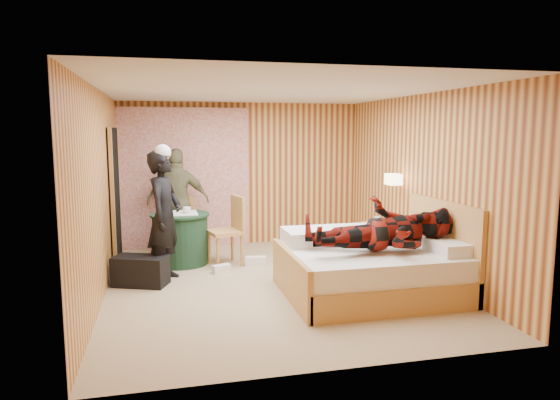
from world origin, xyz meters
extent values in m
cube|color=tan|center=(0.00, 0.00, 0.00)|extent=(4.20, 5.00, 0.01)
cube|color=silver|center=(0.00, 0.00, 2.50)|extent=(4.20, 5.00, 0.01)
cube|color=#EDB55B|center=(0.00, 2.50, 1.25)|extent=(4.20, 0.02, 2.50)
cube|color=#EDB55B|center=(-2.10, 0.00, 1.25)|extent=(0.02, 5.00, 2.50)
cube|color=#EDB55B|center=(2.10, 0.00, 1.25)|extent=(0.02, 5.00, 2.50)
cube|color=beige|center=(-1.00, 2.43, 1.20)|extent=(2.20, 0.08, 2.40)
cube|color=black|center=(-2.06, 1.40, 1.02)|extent=(0.06, 0.90, 2.05)
cylinder|color=gold|center=(2.00, 0.45, 1.30)|extent=(0.18, 0.04, 0.04)
cube|color=#FFE5B2|center=(1.92, 0.45, 1.30)|extent=(0.18, 0.24, 0.16)
cube|color=tan|center=(1.10, -0.71, 0.15)|extent=(2.06, 1.65, 0.31)
cube|color=white|center=(1.10, -0.71, 0.44)|extent=(2.00, 1.59, 0.26)
cube|color=tan|center=(0.07, -0.71, 0.29)|extent=(0.06, 1.65, 0.58)
cube|color=tan|center=(2.06, -0.71, 0.57)|extent=(0.06, 1.65, 1.13)
cube|color=white|center=(1.90, -1.10, 0.64)|extent=(0.39, 0.57, 0.14)
cube|color=white|center=(1.90, -0.32, 0.64)|extent=(0.39, 0.57, 0.14)
cube|color=white|center=(0.74, -0.24, 0.66)|extent=(1.24, 0.62, 0.19)
cube|color=tan|center=(1.88, 0.75, 0.29)|extent=(0.43, 0.58, 0.58)
cube|color=tan|center=(1.88, 0.75, 0.48)|extent=(0.45, 0.61, 0.03)
cylinder|color=#1C3D26|center=(-1.13, 1.30, 0.37)|extent=(0.82, 0.82, 0.75)
cylinder|color=#1C3D26|center=(-1.13, 1.30, 0.75)|extent=(0.88, 0.88, 0.03)
cube|color=white|center=(-1.13, 1.30, 0.78)|extent=(0.62, 0.62, 0.01)
cube|color=tan|center=(-1.13, 1.92, 0.45)|extent=(0.51, 0.51, 0.05)
cube|color=tan|center=(-1.08, 2.10, 0.70)|extent=(0.42, 0.15, 0.46)
cylinder|color=tan|center=(-1.34, 1.80, 0.21)|extent=(0.04, 0.04, 0.43)
cylinder|color=tan|center=(-0.92, 2.04, 0.21)|extent=(0.04, 0.04, 0.43)
cube|color=tan|center=(-0.48, 1.08, 0.50)|extent=(0.57, 0.57, 0.06)
cube|color=tan|center=(-0.28, 1.13, 0.78)|extent=(0.16, 0.46, 0.51)
cylinder|color=tan|center=(-0.71, 1.22, 0.24)|extent=(0.04, 0.04, 0.48)
cylinder|color=tan|center=(-0.25, 0.94, 0.24)|extent=(0.04, 0.04, 0.48)
cube|color=black|center=(-1.68, 0.31, 0.19)|extent=(0.77, 0.59, 0.39)
cube|color=white|center=(-0.05, 0.93, 0.07)|extent=(0.32, 0.17, 0.14)
cube|color=white|center=(-0.59, 0.65, 0.06)|extent=(0.28, 0.20, 0.12)
imported|color=black|center=(-1.36, 0.49, 0.87)|extent=(0.63, 0.75, 1.75)
imported|color=#716E4B|center=(-1.13, 2.04, 0.86)|extent=(1.06, 0.56, 1.72)
imported|color=#69100A|center=(1.15, -0.91, 1.00)|extent=(0.86, 0.67, 1.77)
imported|color=white|center=(1.88, 0.70, 0.60)|extent=(0.20, 0.25, 0.02)
imported|color=white|center=(1.88, 0.70, 0.62)|extent=(0.26, 0.28, 0.02)
imported|color=white|center=(1.88, 0.88, 0.63)|extent=(0.11, 0.11, 0.09)
imported|color=white|center=(-1.03, 1.25, 0.83)|extent=(0.16, 0.16, 0.10)
camera|label=1|loc=(-1.36, -6.24, 1.98)|focal=32.00mm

